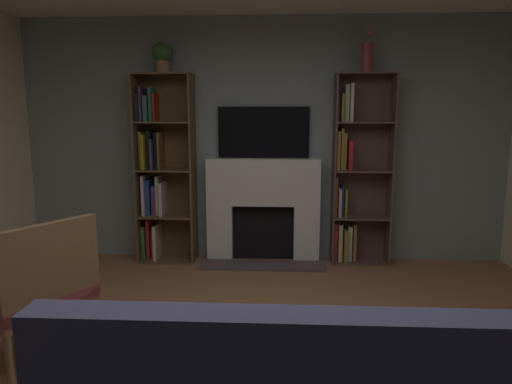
# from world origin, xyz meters

# --- Properties ---
(wall_back_accent) EXTENTS (5.45, 0.06, 2.66)m
(wall_back_accent) POSITION_xyz_m (0.00, 2.71, 1.33)
(wall_back_accent) COLOR gray
(wall_back_accent) RESTS_ON ground_plane
(fireplace) EXTENTS (1.34, 0.51, 1.15)m
(fireplace) POSITION_xyz_m (0.00, 2.58, 0.60)
(fireplace) COLOR white
(fireplace) RESTS_ON ground_plane
(tv) EXTENTS (1.00, 0.06, 0.56)m
(tv) POSITION_xyz_m (0.00, 2.65, 1.43)
(tv) COLOR black
(tv) RESTS_ON fireplace
(bookshelf_left) EXTENTS (0.62, 0.34, 2.05)m
(bookshelf_left) POSITION_xyz_m (-1.15, 2.56, 0.99)
(bookshelf_left) COLOR brown
(bookshelf_left) RESTS_ON ground_plane
(bookshelf_right) EXTENTS (0.62, 0.28, 2.05)m
(bookshelf_right) POSITION_xyz_m (0.99, 2.58, 0.95)
(bookshelf_right) COLOR brown
(bookshelf_right) RESTS_ON ground_plane
(potted_plant) EXTENTS (0.21, 0.21, 0.32)m
(potted_plant) POSITION_xyz_m (-1.07, 2.53, 2.23)
(potted_plant) COLOR #A87C4E
(potted_plant) RESTS_ON bookshelf_left
(vase_with_flowers) EXTENTS (0.12, 0.12, 0.43)m
(vase_with_flowers) POSITION_xyz_m (1.07, 2.53, 2.21)
(vase_with_flowers) COLOR #913B3E
(vase_with_flowers) RESTS_ON bookshelf_right
(armchair) EXTENTS (0.81, 0.84, 0.98)m
(armchair) POSITION_xyz_m (-1.35, 0.27, 0.52)
(armchair) COLOR brown
(armchair) RESTS_ON ground_plane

